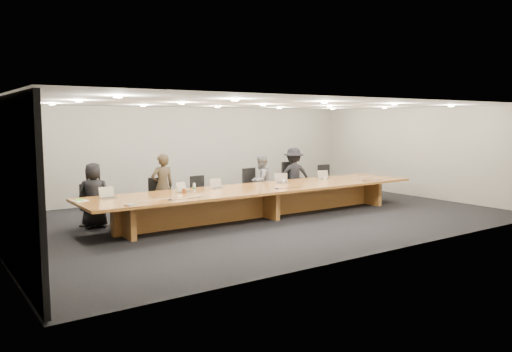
{
  "coord_description": "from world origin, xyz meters",
  "views": [
    {
      "loc": [
        -7.15,
        -10.0,
        2.41
      ],
      "look_at": [
        0.0,
        0.3,
        1.0
      ],
      "focal_mm": 35.0,
      "sensor_mm": 36.0,
      "label": 1
    }
  ],
  "objects_px": {
    "laptop_c": "(218,184)",
    "mic_center": "(277,188)",
    "chair_mid_left": "(202,195)",
    "person_a": "(94,195)",
    "water_bottle": "(194,188)",
    "mic_right": "(364,181)",
    "chair_far_left": "(94,205)",
    "av_box": "(131,205)",
    "mic_left": "(170,200)",
    "paper_cup_far": "(325,178)",
    "laptop_a": "(109,193)",
    "amber_mug": "(184,191)",
    "conference_table": "(263,196)",
    "person_d": "(294,175)",
    "chair_left": "(158,198)",
    "chair_mid_right": "(255,188)",
    "laptop_e": "(325,175)",
    "person_b": "(163,186)",
    "chair_right": "(294,182)",
    "person_c": "(261,181)",
    "chair_far_right": "(328,181)",
    "laptop_d": "(282,178)",
    "laptop_b": "(185,187)",
    "paper_cup_near": "(284,181)"
  },
  "relations": [
    {
      "from": "conference_table",
      "to": "person_b",
      "type": "relative_size",
      "value": 5.62
    },
    {
      "from": "chair_mid_right",
      "to": "amber_mug",
      "type": "bearing_deg",
      "value": -170.41
    },
    {
      "from": "laptop_e",
      "to": "mic_left",
      "type": "distance_m",
      "value": 5.21
    },
    {
      "from": "conference_table",
      "to": "chair_mid_right",
      "type": "height_order",
      "value": "chair_mid_right"
    },
    {
      "from": "chair_far_right",
      "to": "laptop_d",
      "type": "height_order",
      "value": "chair_far_right"
    },
    {
      "from": "chair_mid_right",
      "to": "av_box",
      "type": "xyz_separation_m",
      "value": [
        -4.24,
        -1.88,
        0.21
      ]
    },
    {
      "from": "chair_far_left",
      "to": "chair_right",
      "type": "xyz_separation_m",
      "value": [
        5.92,
        0.14,
        0.1
      ]
    },
    {
      "from": "conference_table",
      "to": "laptop_a",
      "type": "relative_size",
      "value": 27.79
    },
    {
      "from": "chair_far_left",
      "to": "water_bottle",
      "type": "height_order",
      "value": "chair_far_left"
    },
    {
      "from": "chair_far_left",
      "to": "av_box",
      "type": "distance_m",
      "value": 1.94
    },
    {
      "from": "person_c",
      "to": "person_a",
      "type": "bearing_deg",
      "value": -15.63
    },
    {
      "from": "person_a",
      "to": "water_bottle",
      "type": "xyz_separation_m",
      "value": [
        1.97,
        -1.09,
        0.12
      ]
    },
    {
      "from": "chair_far_left",
      "to": "chair_left",
      "type": "height_order",
      "value": "chair_left"
    },
    {
      "from": "person_c",
      "to": "mic_right",
      "type": "distance_m",
      "value": 2.82
    },
    {
      "from": "chair_far_left",
      "to": "mic_left",
      "type": "relative_size",
      "value": 9.02
    },
    {
      "from": "person_d",
      "to": "mic_left",
      "type": "relative_size",
      "value": 14.5
    },
    {
      "from": "chair_mid_left",
      "to": "laptop_a",
      "type": "distance_m",
      "value": 2.85
    },
    {
      "from": "laptop_a",
      "to": "mic_right",
      "type": "height_order",
      "value": "laptop_a"
    },
    {
      "from": "laptop_b",
      "to": "laptop_c",
      "type": "relative_size",
      "value": 0.96
    },
    {
      "from": "laptop_a",
      "to": "chair_mid_right",
      "type": "bearing_deg",
      "value": 5.14
    },
    {
      "from": "mic_center",
      "to": "chair_mid_left",
      "type": "bearing_deg",
      "value": 123.69
    },
    {
      "from": "chair_far_right",
      "to": "paper_cup_near",
      "type": "xyz_separation_m",
      "value": [
        -2.52,
        -1.02,
        0.28
      ]
    },
    {
      "from": "conference_table",
      "to": "chair_far_left",
      "type": "bearing_deg",
      "value": 162.82
    },
    {
      "from": "chair_mid_right",
      "to": "chair_mid_left",
      "type": "bearing_deg",
      "value": 166.48
    },
    {
      "from": "paper_cup_far",
      "to": "mic_left",
      "type": "xyz_separation_m",
      "value": [
        -5.07,
        -0.79,
        -0.03
      ]
    },
    {
      "from": "chair_mid_left",
      "to": "av_box",
      "type": "xyz_separation_m",
      "value": [
        -2.63,
        -1.94,
        0.27
      ]
    },
    {
      "from": "chair_mid_right",
      "to": "person_c",
      "type": "relative_size",
      "value": 0.77
    },
    {
      "from": "water_bottle",
      "to": "paper_cup_far",
      "type": "relative_size",
      "value": 2.51
    },
    {
      "from": "laptop_c",
      "to": "mic_center",
      "type": "relative_size",
      "value": 2.34
    },
    {
      "from": "chair_left",
      "to": "laptop_e",
      "type": "bearing_deg",
      "value": 8.34
    },
    {
      "from": "laptop_a",
      "to": "amber_mug",
      "type": "distance_m",
      "value": 1.68
    },
    {
      "from": "chair_mid_right",
      "to": "paper_cup_far",
      "type": "relative_size",
      "value": 13.37
    },
    {
      "from": "chair_mid_left",
      "to": "av_box",
      "type": "relative_size",
      "value": 5.03
    },
    {
      "from": "chair_mid_left",
      "to": "person_b",
      "type": "height_order",
      "value": "person_b"
    },
    {
      "from": "chair_right",
      "to": "laptop_b",
      "type": "bearing_deg",
      "value": -173.08
    },
    {
      "from": "chair_mid_left",
      "to": "person_b",
      "type": "relative_size",
      "value": 0.62
    },
    {
      "from": "chair_right",
      "to": "conference_table",
      "type": "bearing_deg",
      "value": -154.55
    },
    {
      "from": "chair_mid_left",
      "to": "chair_far_left",
      "type": "bearing_deg",
      "value": 173.71
    },
    {
      "from": "mic_right",
      "to": "conference_table",
      "type": "bearing_deg",
      "value": 168.94
    },
    {
      "from": "chair_mid_left",
      "to": "person_d",
      "type": "relative_size",
      "value": 0.62
    },
    {
      "from": "laptop_c",
      "to": "mic_right",
      "type": "xyz_separation_m",
      "value": [
        4.04,
        -0.98,
        -0.11
      ]
    },
    {
      "from": "person_b",
      "to": "laptop_e",
      "type": "distance_m",
      "value": 4.61
    },
    {
      "from": "chair_far_left",
      "to": "amber_mug",
      "type": "bearing_deg",
      "value": -43.32
    },
    {
      "from": "conference_table",
      "to": "chair_far_right",
      "type": "relative_size",
      "value": 8.57
    },
    {
      "from": "chair_far_right",
      "to": "amber_mug",
      "type": "height_order",
      "value": "chair_far_right"
    },
    {
      "from": "conference_table",
      "to": "laptop_d",
      "type": "bearing_deg",
      "value": 20.55
    },
    {
      "from": "laptop_a",
      "to": "chair_right",
      "type": "bearing_deg",
      "value": 4.14
    },
    {
      "from": "chair_mid_right",
      "to": "mic_center",
      "type": "relative_size",
      "value": 8.24
    },
    {
      "from": "conference_table",
      "to": "mic_center",
      "type": "xyz_separation_m",
      "value": [
        0.07,
        -0.48,
        0.25
      ]
    },
    {
      "from": "chair_left",
      "to": "amber_mug",
      "type": "xyz_separation_m",
      "value": [
        0.18,
        -1.08,
        0.3
      ]
    }
  ]
}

